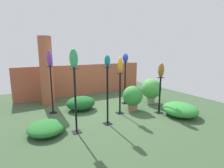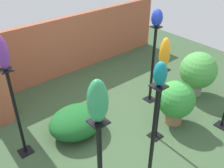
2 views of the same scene
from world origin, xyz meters
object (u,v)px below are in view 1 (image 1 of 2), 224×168
art_vase_bronze (161,70)px  potted_plant_walkway_edge (133,97)px  pedestal_bronze (160,97)px  art_vase_jade (74,58)px  pedestal_amber (120,95)px  art_vase_teal (107,61)px  brick_pillar (47,71)px  pedestal_violet (52,92)px  art_vase_violet (50,59)px  art_vase_cobalt (125,58)px  pedestal_teal (107,98)px  pedestal_cobalt (125,85)px  pedestal_jade (76,104)px  potted_plant_mid_left (151,89)px  art_vase_amber (120,65)px

art_vase_bronze → potted_plant_walkway_edge: 1.21m
pedestal_bronze → art_vase_jade: bearing=180.0°
pedestal_bronze → pedestal_amber: size_ratio=0.89×
art_vase_teal → brick_pillar: bearing=111.8°
pedestal_violet → pedestal_bronze: size_ratio=1.29×
art_vase_jade → art_vase_bronze: bearing=-0.0°
art_vase_violet → art_vase_bronze: (2.87, -1.62, -0.34)m
art_vase_cobalt → art_vase_teal: bearing=-137.5°
pedestal_teal → pedestal_cobalt: size_ratio=1.01×
pedestal_jade → potted_plant_mid_left: (3.13, 0.91, -0.18)m
brick_pillar → pedestal_amber: size_ratio=1.90×
pedestal_teal → art_vase_teal: size_ratio=5.27×
art_vase_teal → art_vase_jade: bearing=-176.1°
brick_pillar → pedestal_teal: (1.03, -2.58, -0.49)m
brick_pillar → art_vase_bronze: 3.86m
art_vase_amber → art_vase_cobalt: (0.71, 0.78, 0.16)m
art_vase_amber → pedestal_jade: bearing=-160.1°
pedestal_violet → art_vase_violet: size_ratio=3.13×
art_vase_bronze → art_vase_amber: size_ratio=0.93×
pedestal_jade → art_vase_jade: bearing=90.0°
pedestal_violet → art_vase_jade: (0.22, -1.62, 1.07)m
pedestal_violet → art_vase_violet: art_vase_violet is taller
brick_pillar → potted_plant_mid_left: size_ratio=2.63×
potted_plant_walkway_edge → potted_plant_mid_left: potted_plant_mid_left is taller
potted_plant_mid_left → pedestal_teal: bearing=-159.4°
pedestal_violet → pedestal_amber: size_ratio=1.15×
pedestal_bronze → pedestal_amber: (-1.08, 0.57, 0.07)m
art_vase_amber → potted_plant_walkway_edge: bearing=5.6°
pedestal_teal → pedestal_jade: bearing=-176.1°
art_vase_teal → pedestal_jade: bearing=-176.1°
pedestal_bronze → pedestal_teal: bearing=178.1°
pedestal_violet → pedestal_amber: 2.08m
pedestal_jade → potted_plant_walkway_edge: 2.20m
pedestal_amber → potted_plant_walkway_edge: 0.54m
potted_plant_walkway_edge → potted_plant_mid_left: size_ratio=0.88×
pedestal_violet → art_vase_cobalt: (2.49, -0.27, 0.99)m
brick_pillar → pedestal_bronze: 3.92m
pedestal_cobalt → art_vase_violet: bearing=173.9°
art_vase_cobalt → potted_plant_mid_left: (0.86, -0.44, -1.13)m
pedestal_teal → potted_plant_walkway_edge: size_ratio=1.90×
pedestal_jade → art_vase_violet: size_ratio=3.30×
pedestal_teal → potted_plant_mid_left: 2.43m
brick_pillar → pedestal_teal: size_ratio=1.57×
pedestal_violet → pedestal_teal: pedestal_teal is taller
pedestal_cobalt → art_vase_cobalt: (0.00, 0.00, 0.96)m
pedestal_teal → art_vase_amber: 1.18m
pedestal_cobalt → art_vase_bronze: art_vase_bronze is taller
art_vase_violet → potted_plant_walkway_edge: art_vase_violet is taller
brick_pillar → pedestal_violet: (-0.05, -1.02, -0.53)m
brick_pillar → art_vase_teal: (1.03, -2.58, 0.47)m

